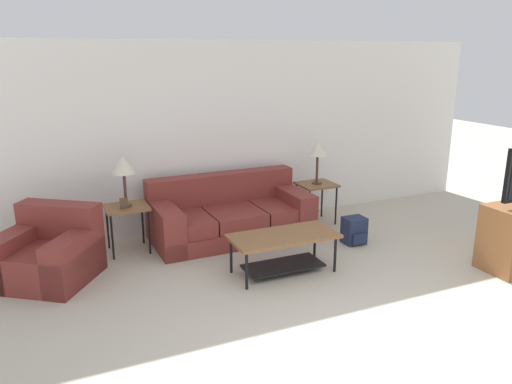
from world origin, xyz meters
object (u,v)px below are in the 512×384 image
object	(u,v)px
couch	(230,216)
table_lamp_right	(318,149)
side_table_right	(316,188)
armchair	(49,255)
side_table_left	(127,211)
table_lamp_left	(123,166)
coffee_table	(283,245)
backpack	(354,231)

from	to	relation	value
couch	table_lamp_right	size ratio (longest dim) A/B	3.34
side_table_right	table_lamp_right	bearing A→B (deg)	-75.96
armchair	side_table_left	size ratio (longest dim) A/B	2.16
side_table_left	side_table_right	xyz separation A→B (m)	(2.72, 0.00, 0.00)
couch	table_lamp_left	world-z (taller)	table_lamp_left
couch	coffee_table	xyz separation A→B (m)	(0.14, -1.32, 0.05)
backpack	coffee_table	bearing A→B (deg)	-161.41
side_table_left	armchair	bearing A→B (deg)	-154.09
table_lamp_left	table_lamp_right	distance (m)	2.72
side_table_left	table_lamp_right	bearing A→B (deg)	-0.00
coffee_table	backpack	size ratio (longest dim) A/B	3.44
couch	side_table_right	bearing A→B (deg)	1.38
side_table_right	backpack	size ratio (longest dim) A/B	1.69
couch	backpack	size ratio (longest dim) A/B	6.03
backpack	couch	bearing A→B (deg)	147.40
armchair	backpack	bearing A→B (deg)	-7.23
table_lamp_left	table_lamp_right	xyz separation A→B (m)	(2.72, 0.00, 0.00)
table_lamp_right	side_table_left	bearing A→B (deg)	180.00
armchair	table_lamp_right	bearing A→B (deg)	7.13
side_table_left	backpack	xyz separation A→B (m)	(2.76, -0.93, -0.36)
couch	backpack	distance (m)	1.67
side_table_left	backpack	size ratio (longest dim) A/B	1.69
coffee_table	side_table_right	xyz separation A→B (m)	(1.22, 1.35, 0.19)
coffee_table	backpack	xyz separation A→B (m)	(1.26, 0.43, -0.17)
couch	side_table_right	size ratio (longest dim) A/B	3.58
coffee_table	table_lamp_right	size ratio (longest dim) A/B	1.91
armchair	side_table_right	bearing A→B (deg)	7.13
side_table_right	table_lamp_left	bearing A→B (deg)	-180.00
armchair	coffee_table	world-z (taller)	armchair
side_table_right	table_lamp_left	world-z (taller)	table_lamp_left
table_lamp_right	backpack	world-z (taller)	table_lamp_right
side_table_right	backpack	world-z (taller)	side_table_right
armchair	side_table_left	xyz separation A→B (m)	(0.94, 0.46, 0.24)
coffee_table	table_lamp_right	world-z (taller)	table_lamp_right
side_table_left	table_lamp_left	bearing A→B (deg)	-75.96
backpack	table_lamp_right	bearing A→B (deg)	92.42
table_lamp_right	table_lamp_left	bearing A→B (deg)	180.00
side_table_right	table_lamp_left	size ratio (longest dim) A/B	0.93
table_lamp_left	armchair	bearing A→B (deg)	-154.09
side_table_right	table_lamp_right	xyz separation A→B (m)	(0.00, -0.00, 0.58)
couch	coffee_table	world-z (taller)	couch
couch	table_lamp_left	distance (m)	1.59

